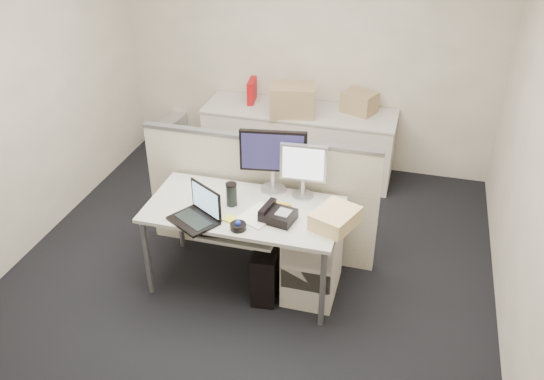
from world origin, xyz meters
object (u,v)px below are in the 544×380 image
(laptop, at_px, (192,207))
(desk, at_px, (244,215))
(desk_phone, at_px, (278,216))
(monitor_main, at_px, (273,161))

(laptop, bearing_deg, desk, 74.70)
(laptop, xyz_separation_m, desk_phone, (0.60, 0.19, -0.09))
(desk, xyz_separation_m, desk_phone, (0.30, -0.09, 0.10))
(monitor_main, relative_size, desk_phone, 2.16)
(desk, xyz_separation_m, monitor_main, (0.15, 0.32, 0.33))
(monitor_main, xyz_separation_m, laptop, (-0.45, -0.60, -0.13))
(desk, distance_m, monitor_main, 0.48)
(desk, relative_size, desk_phone, 6.15)
(laptop, height_order, desk_phone, laptop)
(desk, height_order, laptop, laptop)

